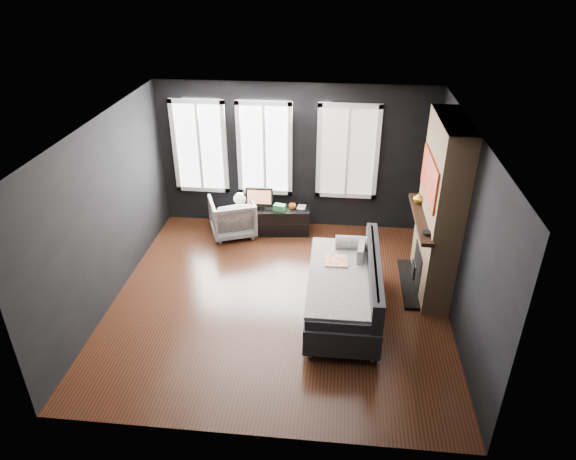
# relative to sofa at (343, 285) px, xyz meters

# --- Properties ---
(floor) EXTENTS (5.00, 5.00, 0.00)m
(floor) POSITION_rel_sofa_xyz_m (-0.94, 0.21, -0.47)
(floor) COLOR black
(floor) RESTS_ON ground
(ceiling) EXTENTS (5.00, 5.00, 0.00)m
(ceiling) POSITION_rel_sofa_xyz_m (-0.94, 0.21, 2.23)
(ceiling) COLOR white
(ceiling) RESTS_ON ground
(wall_back) EXTENTS (5.00, 0.02, 2.70)m
(wall_back) POSITION_rel_sofa_xyz_m (-0.94, 2.71, 0.88)
(wall_back) COLOR black
(wall_back) RESTS_ON ground
(wall_left) EXTENTS (0.02, 5.00, 2.70)m
(wall_left) POSITION_rel_sofa_xyz_m (-3.44, 0.21, 0.88)
(wall_left) COLOR black
(wall_left) RESTS_ON ground
(wall_right) EXTENTS (0.02, 5.00, 2.70)m
(wall_right) POSITION_rel_sofa_xyz_m (1.56, 0.21, 0.88)
(wall_right) COLOR black
(wall_right) RESTS_ON ground
(windows) EXTENTS (4.00, 0.16, 1.76)m
(windows) POSITION_rel_sofa_xyz_m (-1.39, 2.67, 1.91)
(windows) COLOR white
(windows) RESTS_ON wall_back
(fireplace) EXTENTS (0.70, 1.62, 2.70)m
(fireplace) POSITION_rel_sofa_xyz_m (1.36, 0.81, 0.88)
(fireplace) COLOR #93724C
(fireplace) RESTS_ON floor
(sofa) EXTENTS (1.10, 2.20, 0.95)m
(sofa) POSITION_rel_sofa_xyz_m (0.00, 0.00, 0.00)
(sofa) COLOR #242427
(sofa) RESTS_ON floor
(stripe_pillow) EXTENTS (0.13, 0.39, 0.39)m
(stripe_pillow) POSITION_rel_sofa_xyz_m (0.24, 0.47, 0.21)
(stripe_pillow) COLOR gray
(stripe_pillow) RESTS_ON sofa
(armchair) EXTENTS (0.98, 0.96, 0.80)m
(armchair) POSITION_rel_sofa_xyz_m (-2.04, 2.16, -0.08)
(armchair) COLOR white
(armchair) RESTS_ON floor
(media_console) EXTENTS (1.46, 0.59, 0.49)m
(media_console) POSITION_rel_sofa_xyz_m (-1.35, 2.31, -0.23)
(media_console) COLOR black
(media_console) RESTS_ON floor
(monitor) EXTENTS (0.51, 0.11, 0.45)m
(monitor) POSITION_rel_sofa_xyz_m (-1.56, 2.32, 0.24)
(monitor) COLOR black
(monitor) RESTS_ON media_console
(desk_fan) EXTENTS (0.23, 0.23, 0.32)m
(desk_fan) POSITION_rel_sofa_xyz_m (-1.91, 2.24, 0.18)
(desk_fan) COLOR gray
(desk_fan) RESTS_ON media_console
(mug) EXTENTS (0.16, 0.14, 0.13)m
(mug) POSITION_rel_sofa_xyz_m (-0.95, 2.34, 0.08)
(mug) COLOR orange
(mug) RESTS_ON media_console
(book) EXTENTS (0.15, 0.03, 0.20)m
(book) POSITION_rel_sofa_xyz_m (-0.86, 2.41, 0.12)
(book) COLOR tan
(book) RESTS_ON media_console
(storage_box) EXTENTS (0.23, 0.18, 0.11)m
(storage_box) POSITION_rel_sofa_xyz_m (-1.18, 2.25, 0.07)
(storage_box) COLOR #317C44
(storage_box) RESTS_ON media_console
(mantel_vase) EXTENTS (0.22, 0.22, 0.17)m
(mantel_vase) POSITION_rel_sofa_xyz_m (1.11, 1.26, 0.84)
(mantel_vase) COLOR yellow
(mantel_vase) RESTS_ON fireplace
(mantel_clock) EXTENTS (0.14, 0.14, 0.04)m
(mantel_clock) POSITION_rel_sofa_xyz_m (1.11, 0.26, 0.78)
(mantel_clock) COLOR black
(mantel_clock) RESTS_ON fireplace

